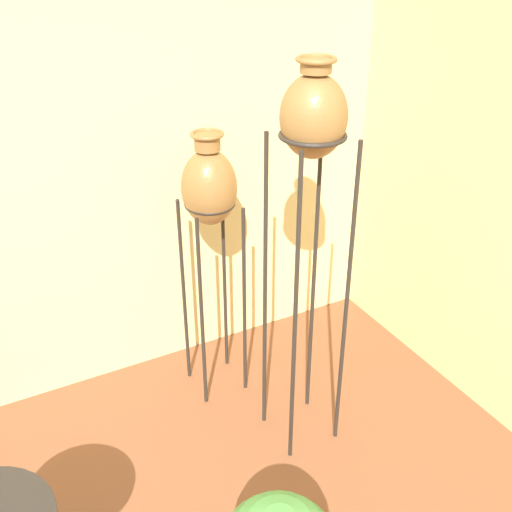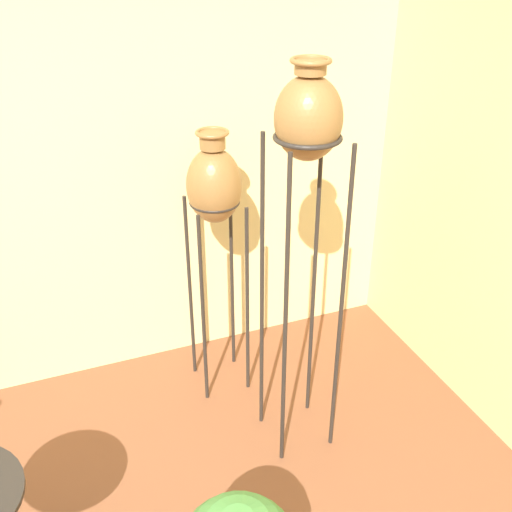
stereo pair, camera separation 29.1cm
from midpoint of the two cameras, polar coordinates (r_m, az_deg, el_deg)
vase_stand_tall at (r=2.47m, az=2.02°, el=11.57°), size 0.30×0.30×1.92m
vase_stand_medium at (r=2.98m, az=-7.27°, el=5.95°), size 0.28×0.28×1.51m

